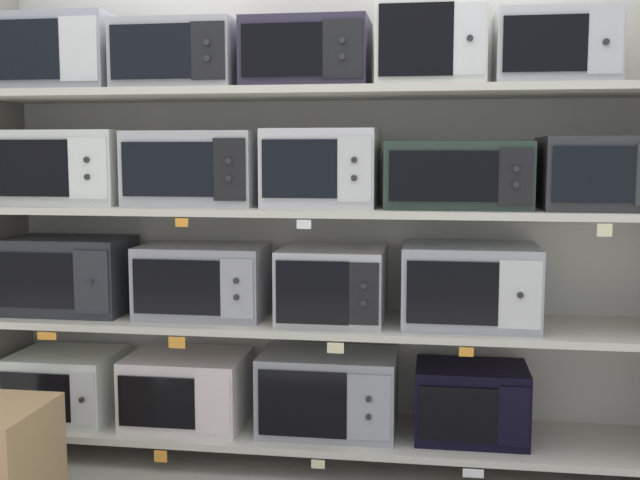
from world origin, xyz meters
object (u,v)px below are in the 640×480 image
microwave_14 (181,57)px  microwave_13 (60,54)px  microwave_8 (67,167)px  microwave_6 (333,284)px  microwave_2 (328,392)px  microwave_3 (471,402)px  microwave_12 (598,173)px  microwave_9 (195,169)px  microwave_17 (554,50)px  microwave_1 (187,389)px  microwave_7 (470,285)px  microwave_10 (321,168)px  microwave_15 (307,55)px  microwave_4 (70,275)px  microwave_16 (431,46)px  microwave_5 (203,281)px  microwave_0 (67,385)px  microwave_11 (457,175)px

microwave_14 → microwave_13: bearing=180.0°
microwave_8 → microwave_13: bearing=180.0°
microwave_6 → microwave_8: 1.27m
microwave_2 → microwave_8: (-1.16, 0.00, 0.96)m
microwave_3 → microwave_12: microwave_12 is taller
microwave_9 → microwave_17: size_ratio=1.20×
microwave_6 → microwave_14: size_ratio=0.87×
microwave_1 → microwave_7: 1.31m
microwave_7 → microwave_8: microwave_8 is taller
microwave_17 → microwave_8: bearing=-180.0°
microwave_8 → microwave_10: 1.13m
microwave_3 → microwave_12: 1.07m
microwave_15 → microwave_13: bearing=-180.0°
microwave_10 → microwave_3: bearing=0.0°
microwave_13 → microwave_14: 0.54m
microwave_4 → microwave_9: 0.75m
microwave_8 → microwave_4: bearing=178.2°
microwave_12 → microwave_14: 1.77m
microwave_17 → microwave_2: bearing=-180.0°
microwave_1 → microwave_8: 1.11m
microwave_16 → microwave_8: bearing=180.0°
microwave_3 → microwave_7: microwave_7 is taller
microwave_4 → microwave_6: microwave_4 is taller
microwave_5 → microwave_6: (0.57, -0.00, 0.00)m
microwave_2 → microwave_6: microwave_6 is taller
microwave_5 → microwave_16: (0.96, -0.00, 0.98)m
microwave_0 → microwave_8: (0.04, -0.00, 0.98)m
microwave_2 → microwave_9: size_ratio=1.05×
microwave_11 → microwave_14: size_ratio=1.15×
microwave_2 → microwave_5: microwave_5 is taller
microwave_1 → microwave_2: (0.63, -0.00, 0.02)m
microwave_0 → microwave_7: bearing=-0.0°
microwave_15 → microwave_12: bearing=-0.0°
microwave_6 → microwave_7: 0.57m
microwave_9 → microwave_11: (1.10, -0.00, -0.02)m
microwave_13 → microwave_16: size_ratio=1.18×
microwave_5 → microwave_13: 1.16m
microwave_5 → microwave_14: (-0.08, -0.00, 0.95)m
microwave_0 → microwave_11: bearing=-0.0°
microwave_11 → microwave_7: bearing=-0.0°
microwave_6 → microwave_15: size_ratio=0.85×
microwave_4 → microwave_16: (1.58, -0.00, 0.97)m
microwave_5 → microwave_16: 1.37m
microwave_10 → microwave_15: bearing=-180.0°
microwave_0 → microwave_17: microwave_17 is taller
microwave_7 → microwave_17: microwave_17 is taller
microwave_4 → microwave_15: microwave_15 is taller
microwave_3 → microwave_4: size_ratio=0.87×
microwave_0 → microwave_17: (2.09, -0.00, 1.45)m
microwave_10 → microwave_9: bearing=180.0°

